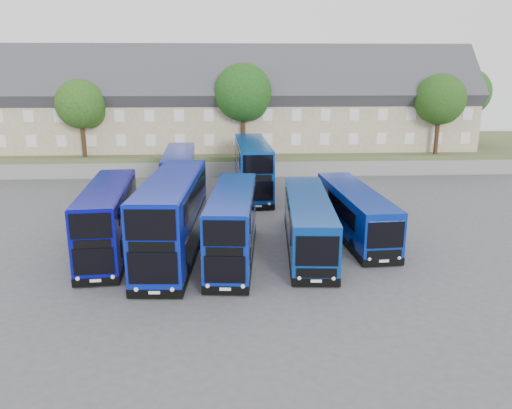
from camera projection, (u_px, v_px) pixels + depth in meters
The scene contains 15 objects.
ground at pixel (219, 268), 27.38m from camera, with size 120.00×120.00×0.00m, color #4A4A50.
retaining_wall at pixel (224, 170), 50.30m from camera, with size 70.00×0.40×1.50m, color slate.
earth_bank at pixel (225, 151), 59.87m from camera, with size 80.00×20.00×2.00m, color #515831.
terrace_row at pixel (224, 106), 54.54m from camera, with size 54.00×10.40×11.20m.
dd_front_left at pixel (108, 221), 29.25m from camera, with size 3.12×10.29×4.03m.
dd_front_mid at pixel (173, 219), 28.62m from camera, with size 3.33×11.79×4.64m.
dd_front_right at pixel (233, 226), 28.28m from camera, with size 3.12×10.18×3.98m.
dd_rear_left at pixel (180, 177), 41.04m from camera, with size 2.82×10.33×4.06m.
dd_rear_right at pixel (252, 169), 43.22m from camera, with size 2.99×11.46×4.52m.
coach_east_a at pixel (308, 224), 30.07m from camera, with size 3.32×11.79×3.18m.
coach_east_b at pixel (354, 213), 32.45m from camera, with size 3.04×11.37×3.07m.
tree_west at pixel (82, 106), 49.02m from camera, with size 4.80×4.80×7.65m.
tree_mid at pixel (244, 95), 50.02m from camera, with size 5.76×5.76×9.18m.
tree_east at pixel (441, 101), 50.69m from camera, with size 5.12×5.12×8.16m.
tree_far at pixel (467, 94), 57.64m from camera, with size 5.44×5.44×8.67m.
Camera 1 is at (0.72, -25.55, 10.62)m, focal length 35.00 mm.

